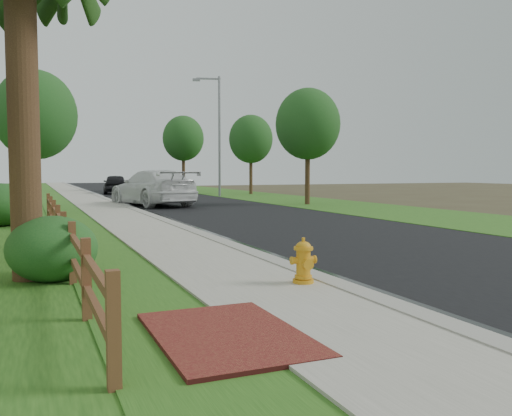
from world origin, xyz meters
name	(u,v)px	position (x,y,z in m)	size (l,w,h in m)	color
ground	(345,303)	(0.00, 0.00, 0.00)	(120.00, 120.00, 0.00)	#3D3521
road	(153,195)	(4.60, 35.00, 0.01)	(8.00, 90.00, 0.02)	black
curb	(97,196)	(0.40, 35.00, 0.06)	(0.40, 90.00, 0.12)	gray
wet_gutter	(102,196)	(0.75, 35.00, 0.02)	(0.50, 90.00, 0.00)	black
sidewalk	(79,196)	(-0.90, 35.00, 0.05)	(2.20, 90.00, 0.10)	gray
grass_strip	(51,197)	(-2.80, 35.00, 0.03)	(1.60, 90.00, 0.06)	#244F16
verge_far	(236,194)	(11.50, 35.00, 0.02)	(6.00, 90.00, 0.04)	#244F16
brick_patch	(227,337)	(-2.20, -1.00, 0.06)	(1.60, 2.40, 0.11)	maroon
ranch_fence	(61,229)	(-3.60, 6.40, 0.62)	(0.12, 16.92, 1.10)	#54351C
fire_hydrant	(304,262)	(-0.10, 1.12, 0.45)	(0.49, 0.40, 0.75)	orange
white_suv	(153,188)	(2.00, 22.83, 0.99)	(2.72, 6.69, 1.94)	silver
dark_car_mid	(115,184)	(2.34, 39.04, 0.82)	(1.89, 4.70, 1.60)	black
dark_car_far	(146,183)	(5.92, 44.09, 0.74)	(1.53, 4.40, 1.45)	black
streetlight	(217,129)	(8.54, 31.10, 4.97)	(2.00, 0.64, 8.77)	gray
shrub_a	(52,249)	(-3.90, 3.31, 0.58)	(1.56, 1.56, 1.17)	#1B4A1A
shrub_d	(2,205)	(-5.15, 14.00, 0.76)	(2.22, 2.22, 1.51)	#1B4A1A
tree_near_left	(35,115)	(-3.90, 19.60, 4.43)	(3.63, 3.63, 6.44)	#382417
tree_near_right	(308,124)	(10.25, 20.33, 4.53)	(3.64, 3.64, 6.55)	#382417
tree_mid_right	(251,139)	(12.28, 33.74, 4.45)	(3.53, 3.53, 6.40)	#382417
tree_far_right	(183,138)	(9.00, 42.23, 4.89)	(3.79, 3.79, 6.99)	#382417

